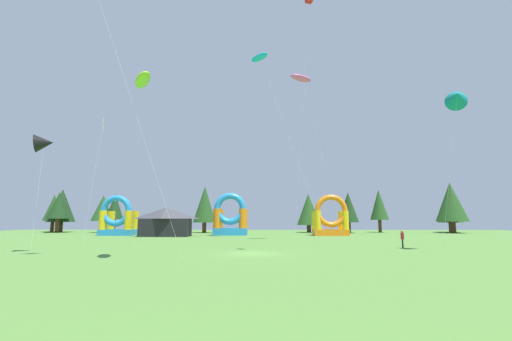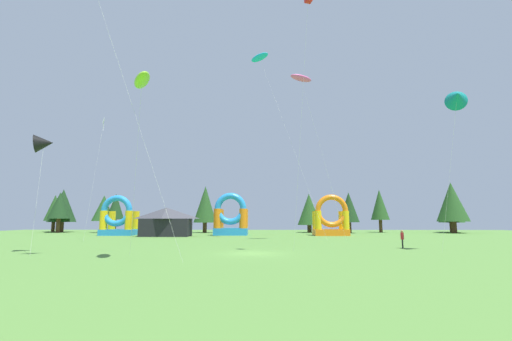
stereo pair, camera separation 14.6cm
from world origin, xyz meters
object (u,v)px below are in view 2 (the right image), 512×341
at_px(kite_cyan_parafoil, 260,58).
at_px(festival_tent, 166,222).
at_px(kite_white_diamond, 104,123).
at_px(kite_lime_parafoil, 142,80).
at_px(kite_black_delta, 44,143).
at_px(inflatable_blue_arch, 231,220).
at_px(kite_teal_delta, 457,97).
at_px(kite_pink_parafoil, 301,78).
at_px(inflatable_orange_dome, 331,221).
at_px(person_far_side, 402,237).
at_px(inflatable_yellow_castle, 119,221).

relative_size(kite_cyan_parafoil, festival_tent, 3.67).
bearing_deg(kite_white_diamond, kite_lime_parafoil, -59.08).
relative_size(kite_black_delta, inflatable_blue_arch, 1.38).
xyz_separation_m(kite_cyan_parafoil, festival_tent, (-14.86, 5.57, -24.59)).
xyz_separation_m(kite_white_diamond, kite_teal_delta, (37.64, -14.56, -2.14)).
bearing_deg(kite_white_diamond, festival_tent, 63.46).
relative_size(kite_teal_delta, inflatable_blue_arch, 1.99).
xyz_separation_m(kite_white_diamond, kite_pink_parafoil, (25.90, -0.17, 5.81)).
xyz_separation_m(kite_pink_parafoil, kite_black_delta, (-23.27, -15.61, -12.13)).
distance_m(kite_white_diamond, inflatable_orange_dome, 37.35).
distance_m(kite_white_diamond, kite_lime_parafoil, 24.48).
bearing_deg(kite_cyan_parafoil, kite_lime_parafoil, -106.73).
xyz_separation_m(kite_white_diamond, inflatable_blue_arch, (15.37, 15.50, -12.71)).
distance_m(kite_lime_parafoil, inflatable_blue_arch, 37.71).
bearing_deg(kite_lime_parafoil, kite_pink_parafoil, 57.00).
xyz_separation_m(person_far_side, inflatable_blue_arch, (-18.47, 26.02, 1.56)).
relative_size(kite_black_delta, person_far_side, 5.84).
relative_size(kite_lime_parafoil, inflatable_yellow_castle, 1.93).
height_order(inflatable_blue_arch, festival_tent, inflatable_blue_arch).
distance_m(kite_cyan_parafoil, kite_black_delta, 33.02).
relative_size(kite_teal_delta, inflatable_yellow_castle, 2.13).
height_order(kite_pink_parafoil, inflatable_blue_arch, kite_pink_parafoil).
bearing_deg(inflatable_yellow_castle, festival_tent, -19.43).
distance_m(kite_black_delta, inflatable_blue_arch, 34.37).
distance_m(kite_white_diamond, person_far_side, 38.20).
height_order(kite_cyan_parafoil, kite_pink_parafoil, kite_cyan_parafoil).
bearing_deg(kite_teal_delta, festival_tent, 141.34).
distance_m(kite_lime_parafoil, inflatable_yellow_castle, 39.74).
bearing_deg(inflatable_blue_arch, kite_pink_parafoil, -56.10).
distance_m(kite_lime_parafoil, inflatable_orange_dome, 41.32).
bearing_deg(kite_teal_delta, kite_white_diamond, 158.85).
distance_m(kite_teal_delta, inflatable_orange_dome, 31.20).
relative_size(kite_white_diamond, kite_teal_delta, 1.13).
bearing_deg(kite_teal_delta, kite_pink_parafoil, 129.21).
height_order(kite_white_diamond, kite_lime_parafoil, kite_white_diamond).
bearing_deg(kite_pink_parafoil, inflatable_yellow_castle, 153.77).
relative_size(kite_white_diamond, kite_pink_parafoil, 0.73).
xyz_separation_m(kite_lime_parafoil, festival_tent, (-6.93, 31.94, -9.98)).
distance_m(kite_cyan_parafoil, person_far_side, 33.26).
bearing_deg(kite_teal_delta, person_far_side, 133.24).
height_order(inflatable_blue_arch, inflatable_orange_dome, inflatable_blue_arch).
xyz_separation_m(kite_teal_delta, person_far_side, (-3.80, 4.04, -12.13)).
relative_size(kite_cyan_parafoil, person_far_side, 16.44).
distance_m(kite_black_delta, festival_tent, 27.86).
bearing_deg(person_far_side, kite_teal_delta, 70.86).
bearing_deg(inflatable_yellow_castle, kite_lime_parafoil, -65.68).
bearing_deg(kite_black_delta, inflatable_yellow_castle, 101.31).
bearing_deg(inflatable_yellow_castle, kite_black_delta, -78.69).
xyz_separation_m(kite_cyan_parafoil, kite_lime_parafoil, (-7.92, -26.37, -14.61)).
bearing_deg(person_far_side, kite_pink_parafoil, -114.89).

